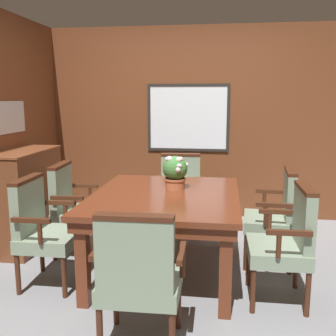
# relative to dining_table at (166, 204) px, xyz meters

# --- Properties ---
(ground_plane) EXTENTS (14.00, 14.00, 0.00)m
(ground_plane) POSITION_rel_dining_table_xyz_m (-0.00, -0.06, -0.64)
(ground_plane) COLOR gray
(wall_back) EXTENTS (7.20, 0.08, 2.45)m
(wall_back) POSITION_rel_dining_table_xyz_m (-0.00, 1.84, 0.59)
(wall_back) COLOR brown
(wall_back) RESTS_ON ground_plane
(dining_table) EXTENTS (1.26, 1.54, 0.73)m
(dining_table) POSITION_rel_dining_table_xyz_m (0.00, 0.00, 0.00)
(dining_table) COLOR maroon
(dining_table) RESTS_ON ground_plane
(chair_left_near) EXTENTS (0.46, 0.55, 0.91)m
(chair_left_near) POSITION_rel_dining_table_xyz_m (-0.98, -0.35, -0.14)
(chair_left_near) COLOR #472314
(chair_left_near) RESTS_ON ground_plane
(chair_head_near) EXTENTS (0.55, 0.46, 0.91)m
(chair_head_near) POSITION_rel_dining_table_xyz_m (0.00, -1.12, -0.14)
(chair_head_near) COLOR #472314
(chair_head_near) RESTS_ON ground_plane
(chair_left_far) EXTENTS (0.47, 0.56, 0.91)m
(chair_left_far) POSITION_rel_dining_table_xyz_m (-0.99, 0.33, -0.14)
(chair_left_far) COLOR #472314
(chair_left_far) RESTS_ON ground_plane
(chair_head_far) EXTENTS (0.57, 0.48, 0.91)m
(chair_head_far) POSITION_rel_dining_table_xyz_m (0.00, 1.11, -0.14)
(chair_head_far) COLOR #472314
(chair_head_far) RESTS_ON ground_plane
(chair_right_near) EXTENTS (0.46, 0.55, 0.91)m
(chair_right_near) POSITION_rel_dining_table_xyz_m (0.99, -0.36, -0.14)
(chair_right_near) COLOR #472314
(chair_right_near) RESTS_ON ground_plane
(chair_right_far) EXTENTS (0.48, 0.57, 0.91)m
(chair_right_far) POSITION_rel_dining_table_xyz_m (0.99, 0.34, -0.14)
(chair_right_far) COLOR #472314
(chair_right_far) RESTS_ON ground_plane
(potted_plant) EXTENTS (0.24, 0.24, 0.31)m
(potted_plant) POSITION_rel_dining_table_xyz_m (0.06, 0.19, 0.26)
(potted_plant) COLOR #B2603D
(potted_plant) RESTS_ON dining_table
(sideboard_cabinet) EXTENTS (0.44, 0.98, 1.02)m
(sideboard_cabinet) POSITION_rel_dining_table_xyz_m (-1.56, 0.46, -0.13)
(sideboard_cabinet) COLOR brown
(sideboard_cabinet) RESTS_ON ground_plane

